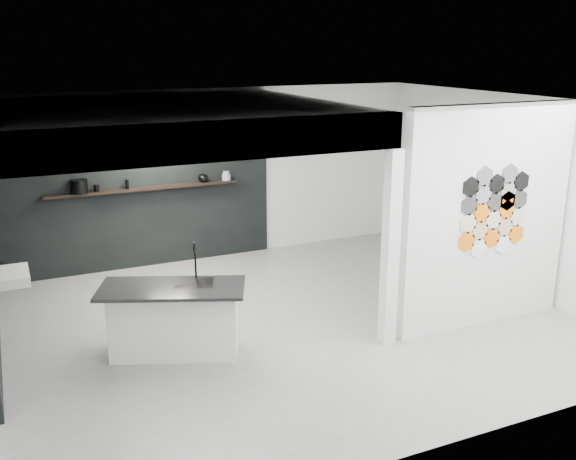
# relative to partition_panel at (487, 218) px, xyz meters

# --- Properties ---
(floor) EXTENTS (7.00, 6.00, 0.01)m
(floor) POSITION_rel_partition_panel_xyz_m (-2.23, 1.00, -1.40)
(floor) COLOR slate
(partition_panel) EXTENTS (2.45, 0.15, 2.80)m
(partition_panel) POSITION_rel_partition_panel_xyz_m (0.00, 0.00, 0.00)
(partition_panel) COLOR silver
(partition_panel) RESTS_ON floor
(bay_clad_back) EXTENTS (4.40, 0.04, 2.35)m
(bay_clad_back) POSITION_rel_partition_panel_xyz_m (-3.52, 3.97, -0.22)
(bay_clad_back) COLOR black
(bay_clad_back) RESTS_ON floor
(bulkhead) EXTENTS (4.40, 4.00, 0.40)m
(bulkhead) POSITION_rel_partition_panel_xyz_m (-3.52, 2.00, 1.15)
(bulkhead) COLOR silver
(bulkhead) RESTS_ON corner_column
(corner_column) EXTENTS (0.16, 0.16, 2.35)m
(corner_column) POSITION_rel_partition_panel_xyz_m (-1.41, 0.00, -0.22)
(corner_column) COLOR silver
(corner_column) RESTS_ON floor
(fascia_beam) EXTENTS (4.40, 0.16, 0.40)m
(fascia_beam) POSITION_rel_partition_panel_xyz_m (-3.52, 0.08, 1.15)
(fascia_beam) COLOR silver
(fascia_beam) RESTS_ON corner_column
(wall_basin) EXTENTS (0.40, 0.60, 0.12)m
(wall_basin) POSITION_rel_partition_panel_xyz_m (-5.46, 1.80, -0.55)
(wall_basin) COLOR silver
(wall_basin) RESTS_ON bay_clad_left
(display_shelf) EXTENTS (3.00, 0.15, 0.04)m
(display_shelf) POSITION_rel_partition_panel_xyz_m (-3.43, 3.87, -0.10)
(display_shelf) COLOR black
(display_shelf) RESTS_ON bay_clad_back
(kitchen_island) EXTENTS (1.77, 1.28, 1.31)m
(kitchen_island) POSITION_rel_partition_panel_xyz_m (-3.81, 0.74, -0.96)
(kitchen_island) COLOR silver
(kitchen_island) RESTS_ON floor
(stockpot) EXTENTS (0.32, 0.32, 0.21)m
(stockpot) POSITION_rel_partition_panel_xyz_m (-4.39, 3.87, 0.02)
(stockpot) COLOR black
(stockpot) RESTS_ON display_shelf
(kettle) EXTENTS (0.21, 0.21, 0.14)m
(kettle) POSITION_rel_partition_panel_xyz_m (-2.47, 3.87, -0.01)
(kettle) COLOR black
(kettle) RESTS_ON display_shelf
(glass_bowl) EXTENTS (0.15, 0.15, 0.10)m
(glass_bowl) POSITION_rel_partition_panel_xyz_m (-2.08, 3.87, -0.03)
(glass_bowl) COLOR gray
(glass_bowl) RESTS_ON display_shelf
(glass_vase) EXTENTS (0.12, 0.12, 0.15)m
(glass_vase) POSITION_rel_partition_panel_xyz_m (-2.08, 3.87, -0.01)
(glass_vase) COLOR gray
(glass_vase) RESTS_ON display_shelf
(bottle_dark) EXTENTS (0.07, 0.07, 0.15)m
(bottle_dark) POSITION_rel_partition_panel_xyz_m (-3.68, 3.87, -0.01)
(bottle_dark) COLOR black
(bottle_dark) RESTS_ON display_shelf
(utensil_cup) EXTENTS (0.08, 0.08, 0.10)m
(utensil_cup) POSITION_rel_partition_panel_xyz_m (-4.14, 3.87, -0.03)
(utensil_cup) COLOR black
(utensil_cup) RESTS_ON display_shelf
(hex_tile_cluster) EXTENTS (1.04, 0.02, 1.16)m
(hex_tile_cluster) POSITION_rel_partition_panel_xyz_m (0.03, -0.09, 0.10)
(hex_tile_cluster) COLOR orange
(hex_tile_cluster) RESTS_ON partition_panel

